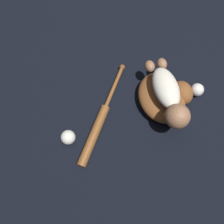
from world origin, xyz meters
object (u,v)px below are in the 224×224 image
object	(u,v)px
baby_figure	(169,95)
baseball_bat	(98,124)
baseball_spare	(197,90)
baseball_glove	(165,96)
baseball	(68,137)

from	to	relation	value
baby_figure	baseball_bat	xyz separation A→B (m)	(0.10, -0.34, -0.13)
baseball_bat	baseball_spare	bearing A→B (deg)	109.81
baby_figure	baseball_glove	bearing A→B (deg)	168.62
baseball_glove	baby_figure	xyz separation A→B (m)	(0.05, -0.01, 0.10)
baseball	baseball_spare	world-z (taller)	baseball
baseball_glove	baseball_spare	xyz separation A→B (m)	(-0.05, 0.18, -0.02)
baby_figure	baseball	bearing A→B (deg)	-70.89
baseball_spare	baseball	bearing A→B (deg)	-68.80
baseball_spare	baseball_glove	bearing A→B (deg)	-75.52
baseball_glove	baby_figure	size ratio (longest dim) A/B	0.86
baseball_glove	baseball_spare	distance (m)	0.19
baseball_glove	baseball	world-z (taller)	baseball_glove
baseball_bat	baseball_spare	xyz separation A→B (m)	(-0.19, 0.53, 0.01)
baseball_glove	baseball_spare	world-z (taller)	baseball_glove
baseball_bat	baseball_spare	size ratio (longest dim) A/B	8.19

